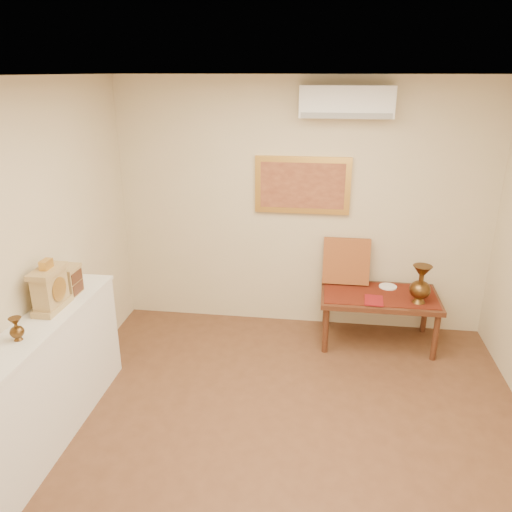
% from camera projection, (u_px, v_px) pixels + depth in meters
% --- Properties ---
extents(floor, '(4.50, 4.50, 0.00)m').
position_uv_depth(floor, '(281.00, 459.00, 3.73)').
color(floor, brown).
rests_on(floor, ground).
extents(ceiling, '(4.50, 4.50, 0.00)m').
position_uv_depth(ceiling, '(289.00, 76.00, 2.79)').
color(ceiling, silver).
rests_on(ceiling, ground).
extents(wall_back, '(4.00, 0.02, 2.70)m').
position_uv_depth(wall_back, '(302.00, 208.00, 5.35)').
color(wall_back, beige).
rests_on(wall_back, ground).
extents(wall_left, '(0.02, 4.50, 2.70)m').
position_uv_depth(wall_left, '(1.00, 279.00, 3.51)').
color(wall_left, beige).
rests_on(wall_left, ground).
extents(brass_urn_small, '(0.10, 0.10, 0.22)m').
position_uv_depth(brass_urn_small, '(16.00, 326.00, 3.41)').
color(brass_urn_small, brown).
rests_on(brass_urn_small, display_ledge).
extents(table_cloth, '(1.14, 0.59, 0.01)m').
position_uv_depth(table_cloth, '(380.00, 294.00, 5.17)').
color(table_cloth, '#5F1C0F').
rests_on(table_cloth, low_table).
extents(brass_urn_tall, '(0.21, 0.21, 0.47)m').
position_uv_depth(brass_urn_tall, '(421.00, 280.00, 4.90)').
color(brass_urn_tall, brown).
rests_on(brass_urn_tall, table_cloth).
extents(plate, '(0.19, 0.19, 0.01)m').
position_uv_depth(plate, '(388.00, 287.00, 5.33)').
color(plate, white).
rests_on(plate, table_cloth).
extents(menu, '(0.20, 0.26, 0.01)m').
position_uv_depth(menu, '(374.00, 300.00, 5.00)').
color(menu, maroon).
rests_on(menu, table_cloth).
extents(cushion, '(0.50, 0.20, 0.51)m').
position_uv_depth(cushion, '(346.00, 261.00, 5.37)').
color(cushion, maroon).
rests_on(cushion, table_cloth).
extents(display_ledge, '(0.37, 2.02, 0.98)m').
position_uv_depth(display_ledge, '(43.00, 384.00, 3.79)').
color(display_ledge, white).
rests_on(display_ledge, floor).
extents(mantel_clock, '(0.17, 0.36, 0.41)m').
position_uv_depth(mantel_clock, '(50.00, 289.00, 3.84)').
color(mantel_clock, tan).
rests_on(mantel_clock, display_ledge).
extents(wooden_chest, '(0.16, 0.21, 0.24)m').
position_uv_depth(wooden_chest, '(69.00, 280.00, 4.12)').
color(wooden_chest, tan).
rests_on(wooden_chest, display_ledge).
extents(low_table, '(1.20, 0.70, 0.55)m').
position_uv_depth(low_table, '(379.00, 300.00, 5.19)').
color(low_table, '#512818').
rests_on(low_table, floor).
extents(painting, '(1.00, 0.06, 0.60)m').
position_uv_depth(painting, '(302.00, 185.00, 5.23)').
color(painting, gold).
rests_on(painting, wall_back).
extents(ac_unit, '(0.90, 0.25, 0.30)m').
position_uv_depth(ac_unit, '(346.00, 102.00, 4.79)').
color(ac_unit, white).
rests_on(ac_unit, wall_back).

